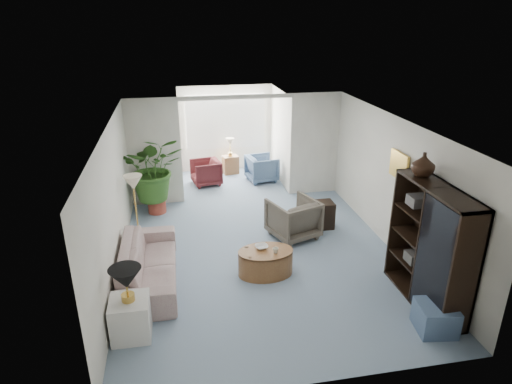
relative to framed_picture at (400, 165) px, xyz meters
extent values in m
plane|color=#8598B0|center=(-2.46, 0.10, -1.70)|extent=(6.00, 6.00, 0.00)
plane|color=#8598B0|center=(-2.46, 4.20, -1.70)|extent=(2.60, 2.60, 0.00)
cube|color=white|center=(-4.36, 3.10, -0.45)|extent=(1.20, 0.12, 2.50)
cube|color=white|center=(-0.56, 3.10, -0.45)|extent=(1.20, 0.12, 2.50)
cube|color=white|center=(-2.46, 3.10, 0.75)|extent=(2.60, 0.12, 0.10)
cube|color=white|center=(-2.46, 5.28, -0.30)|extent=(2.20, 0.02, 1.50)
cube|color=white|center=(-2.46, 5.25, -0.30)|extent=(2.20, 0.02, 1.50)
cube|color=#B4AA90|center=(0.00, 0.00, 0.00)|extent=(0.04, 0.50, 0.40)
imported|color=#B8AB9C|center=(-4.45, -0.23, -1.37)|extent=(0.90, 2.27, 0.66)
cube|color=silver|center=(-4.65, -1.58, -1.41)|extent=(0.53, 0.53, 0.58)
cone|color=black|center=(-4.65, -1.58, -0.77)|extent=(0.44, 0.44, 0.30)
cone|color=#F6E7C4|center=(-4.71, 1.23, -0.45)|extent=(0.36, 0.36, 0.28)
cylinder|color=brown|center=(-2.50, -0.37, -1.47)|extent=(1.05, 1.05, 0.45)
imported|color=silver|center=(-2.55, -0.27, -1.22)|extent=(0.24, 0.24, 0.05)
imported|color=beige|center=(-2.35, -0.47, -1.20)|extent=(0.11, 0.11, 0.09)
imported|color=#5F594B|center=(-1.67, 0.88, -1.30)|extent=(1.11, 1.12, 0.80)
cube|color=black|center=(-0.97, 1.18, -1.42)|extent=(0.47, 0.38, 0.57)
cube|color=black|center=(-0.23, -1.58, -0.75)|extent=(0.46, 1.72, 1.91)
imported|color=black|center=(-0.23, -1.08, 0.39)|extent=(0.35, 0.35, 0.36)
cube|color=slate|center=(-0.43, -2.26, -1.49)|extent=(0.58, 0.58, 0.41)
cylinder|color=#A23E2F|center=(-4.38, 2.59, -1.54)|extent=(0.40, 0.40, 0.32)
imported|color=#326121|center=(-4.38, 2.59, -0.64)|extent=(1.34, 1.16, 1.48)
imported|color=slate|center=(-1.64, 4.17, -1.35)|extent=(0.88, 0.86, 0.69)
imported|color=#561D1F|center=(-3.14, 4.17, -1.37)|extent=(0.83, 0.82, 0.66)
cube|color=brown|center=(-2.39, 4.92, -1.45)|extent=(0.46, 0.39, 0.51)
cube|color=#312B26|center=(-0.28, -2.06, -0.16)|extent=(0.30, 0.26, 0.16)
cube|color=#3C3936|center=(-0.28, -1.34, -1.06)|extent=(0.30, 0.26, 0.16)
cube|color=#272522|center=(-0.28, -2.12, -1.06)|extent=(0.30, 0.26, 0.16)
cube|color=#484644|center=(-0.28, -1.18, -0.16)|extent=(0.30, 0.26, 0.16)
cube|color=#464441|center=(-0.28, -1.84, -0.61)|extent=(0.30, 0.26, 0.16)
camera|label=1|loc=(-3.88, -6.84, 2.50)|focal=31.08mm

